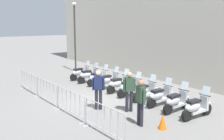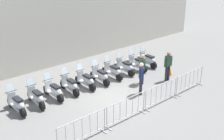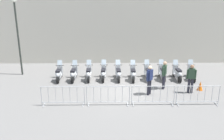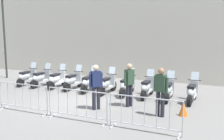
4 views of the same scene
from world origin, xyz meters
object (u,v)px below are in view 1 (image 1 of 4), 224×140
at_px(traffic_cone, 163,122).
at_px(officer_by_barriers, 98,88).
at_px(street_lamp, 75,30).
at_px(barrier_segment_1, 47,91).
at_px(officer_near_row_end, 129,89).
at_px(motorcycle_2, 98,78).
at_px(barrier_segment_0, 29,83).
at_px(motorcycle_7, 160,96).
at_px(motorcycle_9, 196,107).
at_px(motorcycle_6, 145,92).
at_px(barrier_segment_2, 71,103).
at_px(motorcycle_8, 176,102).
at_px(motorcycle_4, 119,84).
at_px(motorcycle_0, 81,73).
at_px(motorcycle_1, 89,75).
at_px(motorcycle_5, 130,88).
at_px(barrier_segment_3, 104,120).
at_px(motorcycle_3, 108,81).
at_px(officer_mid_plaza, 140,100).

bearing_deg(traffic_cone, officer_by_barriers, -166.61).
bearing_deg(traffic_cone, street_lamp, 167.87).
relative_size(barrier_segment_1, officer_near_row_end, 1.30).
xyz_separation_m(motorcycle_2, barrier_segment_0, (-0.87, -3.91, 0.07)).
distance_m(motorcycle_7, motorcycle_9, 1.97).
distance_m(motorcycle_6, barrier_segment_2, 3.88).
bearing_deg(traffic_cone, motorcycle_8, 118.90).
xyz_separation_m(motorcycle_7, street_lamp, (-9.81, 0.72, 2.73)).
bearing_deg(barrier_segment_0, motorcycle_4, 54.42).
distance_m(motorcycle_8, barrier_segment_0, 7.93).
bearing_deg(motorcycle_0, motorcycle_1, 3.05).
relative_size(motorcycle_5, barrier_segment_3, 0.76).
bearing_deg(officer_by_barriers, barrier_segment_1, -147.31).
height_order(motorcycle_3, motorcycle_5, same).
xyz_separation_m(motorcycle_3, barrier_segment_0, (-1.85, -3.97, 0.07)).
distance_m(motorcycle_2, motorcycle_4, 1.97).
xyz_separation_m(motorcycle_8, officer_by_barriers, (-2.16, -2.53, 0.53)).
relative_size(motorcycle_6, traffic_cone, 3.14).
distance_m(motorcycle_2, officer_mid_plaza, 6.52).
bearing_deg(motorcycle_2, officer_by_barriers, -31.82).
distance_m(barrier_segment_1, officer_mid_plaza, 5.05).
distance_m(barrier_segment_0, barrier_segment_3, 7.02).
bearing_deg(motorcycle_9, motorcycle_0, -177.24).
bearing_deg(motorcycle_7, motorcycle_6, -177.21).
bearing_deg(barrier_segment_2, motorcycle_5, 102.77).
relative_size(motorcycle_1, traffic_cone, 3.13).
bearing_deg(barrier_segment_1, motorcycle_4, 82.59).
bearing_deg(officer_by_barriers, motorcycle_3, 139.21).
height_order(motorcycle_7, motorcycle_9, same).
bearing_deg(motorcycle_9, barrier_segment_3, -101.01).
xyz_separation_m(motorcycle_5, motorcycle_9, (3.94, 0.19, 0.00)).
bearing_deg(officer_mid_plaza, barrier_segment_3, -91.26).
xyz_separation_m(motorcycle_9, officer_mid_plaza, (-0.71, -2.29, 0.53)).
bearing_deg(barrier_segment_3, motorcycle_9, 78.99).
bearing_deg(motorcycle_0, officer_mid_plaza, -12.86).
bearing_deg(street_lamp, traffic_cone, -12.13).
height_order(street_lamp, officer_by_barriers, street_lamp).
height_order(barrier_segment_1, traffic_cone, barrier_segment_1).
bearing_deg(motorcycle_8, motorcycle_6, -179.51).
relative_size(motorcycle_0, motorcycle_6, 1.00).
xyz_separation_m(motorcycle_2, motorcycle_9, (6.89, 0.26, 0.00)).
bearing_deg(motorcycle_2, barrier_segment_2, -44.12).
bearing_deg(barrier_segment_1, motorcycle_3, 97.22).
relative_size(motorcycle_1, motorcycle_6, 1.00).
distance_m(motorcycle_9, barrier_segment_0, 8.81).
bearing_deg(traffic_cone, motorcycle_3, 164.44).
distance_m(motorcycle_1, officer_near_row_end, 5.89).
bearing_deg(motorcycle_4, motorcycle_6, 3.54).
height_order(motorcycle_9, officer_by_barriers, officer_by_barriers).
relative_size(motorcycle_1, officer_mid_plaza, 0.99).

